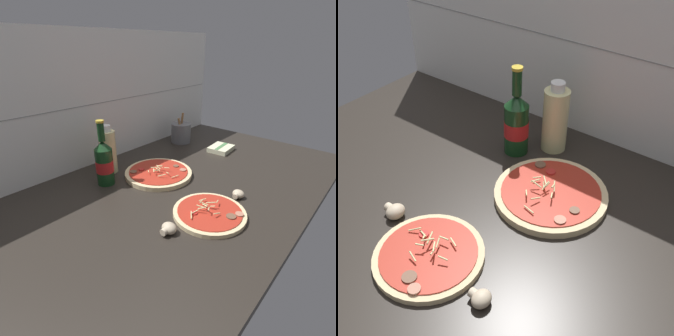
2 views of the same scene
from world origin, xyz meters
TOP-DOWN VIEW (x-y plane):
  - counter_slab at (0.00, 0.00)cm, footprint 160.00×90.00cm
  - tile_backsplash at (0.00, 45.50)cm, footprint 160.00×1.13cm
  - pizza_near at (-8.28, -19.07)cm, footprint 24.18×24.18cm
  - pizza_far at (2.02, 13.54)cm, footprint 28.65×28.65cm
  - beer_bottle at (-16.99, 24.76)cm, footprint 7.00×7.00cm
  - oil_bottle at (-9.20, 32.67)cm, footprint 7.23×7.23cm
  - mushroom_left at (-24.00, -14.79)cm, footprint 5.06×4.82cm
  - mushroom_right at (7.83, -20.99)cm, footprint 4.67×4.44cm
  - utensil_crock at (41.92, 33.00)cm, footprint 11.09×11.09cm
  - dish_towel at (45.11, 8.22)cm, footprint 13.68×11.44cm

SIDE VIEW (x-z plane):
  - counter_slab at x=0.00cm, z-range 0.00..2.50cm
  - pizza_near at x=-8.28cm, z-range 1.09..5.64cm
  - pizza_far at x=2.02cm, z-range 1.11..6.05cm
  - dish_towel at x=45.11cm, z-range 2.43..4.99cm
  - mushroom_right at x=7.83cm, z-range 2.50..5.61cm
  - mushroom_left at x=-24.00cm, z-range 2.50..5.88cm
  - utensil_crock at x=41.92cm, z-range -0.37..16.45cm
  - beer_bottle at x=-16.99cm, z-range -1.13..25.02cm
  - oil_bottle at x=-9.20cm, z-range 1.65..22.70cm
  - tile_backsplash at x=0.00cm, z-range 0.00..60.00cm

